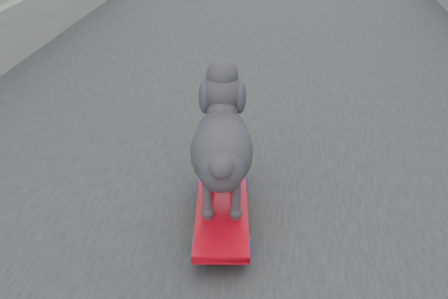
% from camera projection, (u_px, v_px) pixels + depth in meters
% --- Properties ---
extents(skateboard, '(0.21, 0.53, 0.07)m').
position_uv_depth(skateboard, '(222.00, 207.00, 1.57)').
color(skateboard, red).
rests_on(skateboard, footbridge).
extents(poodle, '(0.21, 0.43, 0.35)m').
position_uv_depth(poodle, '(222.00, 142.00, 1.49)').
color(poodle, '#272529').
rests_on(poodle, skateboard).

